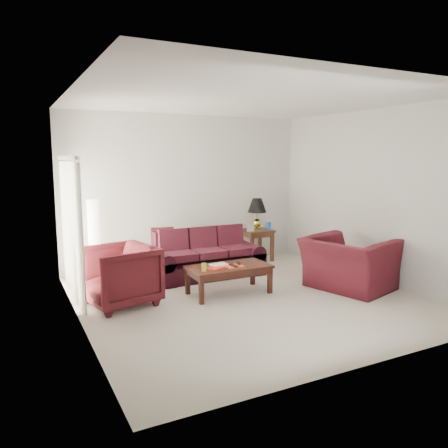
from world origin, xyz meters
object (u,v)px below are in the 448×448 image
Objects in this scene: floor_lamp at (94,240)px; coffee_table at (229,280)px; sofa at (206,254)px; end_table at (256,245)px; armchair_left at (119,276)px; armchair_right at (349,264)px.

floor_lamp is 1.12× the size of coffee_table.
end_table is (1.49, 0.73, -0.09)m from sofa.
sofa is 1.57× the size of coffee_table.
end_table is 0.67× the size of armchair_left.
armchair_left is at bearing 59.97° from armchair_right.
floor_lamp reaches higher than armchair_left.
coffee_table is at bearing 54.98° from armchair_right.
floor_lamp is at bearing 41.45° from armchair_right.
sofa is at bearing -17.77° from floor_lamp.
sofa reaches higher than coffee_table.
floor_lamp is (-1.87, 0.60, 0.31)m from sofa.
floor_lamp is 1.47m from armchair_left.
end_table is 3.39m from floor_lamp.
sofa is 1.99m from floor_lamp.
coffee_table is (-1.89, 0.65, -0.20)m from armchair_right.
floor_lamp reaches higher than sofa.
floor_lamp is 4.36m from armchair_right.
end_table is at bearing -8.97° from armchair_right.
end_table is 0.50× the size of coffee_table.
floor_lamp is at bearing 113.76° from coffee_table.
armchair_left is at bearing -155.09° from sofa.
sofa is 2.50m from armchair_right.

